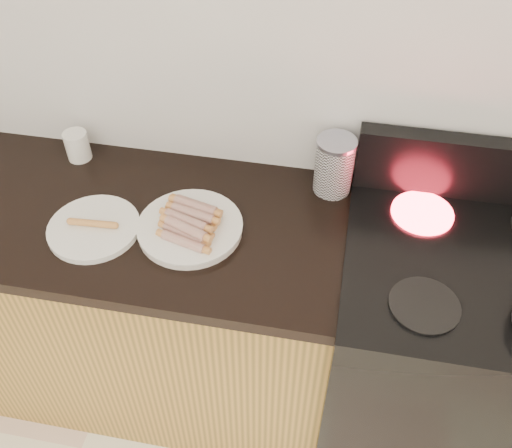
% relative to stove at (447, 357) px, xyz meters
% --- Properties ---
extents(wall_back, '(4.00, 0.04, 2.60)m').
position_rel_stove_xyz_m(wall_back, '(-0.78, 0.32, 0.84)').
color(wall_back, silver).
rests_on(wall_back, ground).
extents(cabinet_base, '(2.20, 0.59, 0.86)m').
position_rel_stove_xyz_m(cabinet_base, '(-1.48, 0.01, -0.03)').
color(cabinet_base, '#A67931').
rests_on(cabinet_base, floor).
extents(stove, '(0.76, 0.65, 0.91)m').
position_rel_stove_xyz_m(stove, '(0.00, 0.00, 0.00)').
color(stove, black).
rests_on(stove, floor).
extents(stove_panel, '(0.76, 0.06, 0.20)m').
position_rel_stove_xyz_m(stove_panel, '(0.00, 0.28, 0.55)').
color(stove_panel, black).
rests_on(stove_panel, stove).
extents(burner_near_left, '(0.18, 0.18, 0.01)m').
position_rel_stove_xyz_m(burner_near_left, '(-0.17, -0.17, 0.46)').
color(burner_near_left, black).
rests_on(burner_near_left, stove).
extents(burner_far_left, '(0.18, 0.18, 0.01)m').
position_rel_stove_xyz_m(burner_far_left, '(-0.17, 0.17, 0.46)').
color(burner_far_left, '#FF1E2D').
rests_on(burner_far_left, stove).
extents(main_plate, '(0.32, 0.32, 0.02)m').
position_rel_stove_xyz_m(main_plate, '(-0.82, -0.01, 0.45)').
color(main_plate, silver).
rests_on(main_plate, counter_slab).
extents(side_plate, '(0.32, 0.32, 0.02)m').
position_rel_stove_xyz_m(side_plate, '(-1.09, -0.06, 0.45)').
color(side_plate, white).
rests_on(side_plate, counter_slab).
extents(hotdog_pile, '(0.13, 0.21, 0.05)m').
position_rel_stove_xyz_m(hotdog_pile, '(-0.82, -0.01, 0.49)').
color(hotdog_pile, maroon).
rests_on(hotdog_pile, main_plate).
extents(plain_sausages, '(0.13, 0.03, 0.02)m').
position_rel_stove_xyz_m(plain_sausages, '(-1.09, -0.06, 0.47)').
color(plain_sausages, '#B26633').
rests_on(plain_sausages, side_plate).
extents(canister, '(0.12, 0.12, 0.18)m').
position_rel_stove_xyz_m(canister, '(-0.44, 0.25, 0.54)').
color(canister, white).
rests_on(canister, counter_slab).
extents(mug, '(0.08, 0.08, 0.10)m').
position_rel_stove_xyz_m(mug, '(-1.27, 0.24, 0.49)').
color(mug, white).
rests_on(mug, counter_slab).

